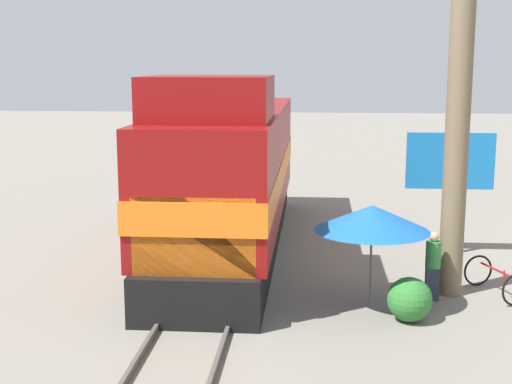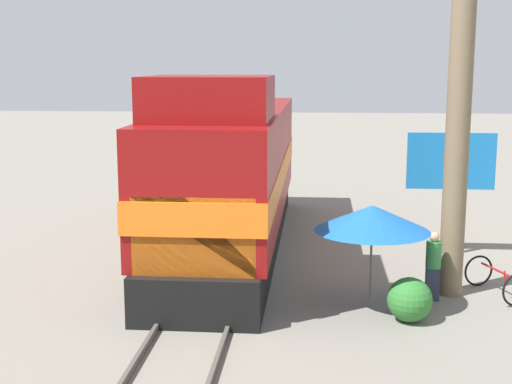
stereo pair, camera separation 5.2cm
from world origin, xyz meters
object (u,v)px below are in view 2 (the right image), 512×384
(locomotive, at_px, (230,176))
(utility_pole, at_px, (462,41))
(vendor_umbrella, at_px, (372,218))
(person_bystander, at_px, (433,264))
(billboard_sign, at_px, (451,166))
(bicycle, at_px, (497,280))

(locomotive, relative_size, utility_pole, 1.16)
(utility_pole, relative_size, vendor_umbrella, 4.60)
(vendor_umbrella, distance_m, person_bystander, 1.98)
(billboard_sign, distance_m, person_bystander, 4.40)
(locomotive, relative_size, bicycle, 7.63)
(utility_pole, relative_size, billboard_sign, 3.35)
(vendor_umbrella, height_order, billboard_sign, billboard_sign)
(bicycle, bearing_deg, locomotive, 132.36)
(locomotive, height_order, person_bystander, locomotive)
(person_bystander, relative_size, bicycle, 0.91)
(vendor_umbrella, bearing_deg, utility_pole, 31.14)
(person_bystander, height_order, bicycle, person_bystander)
(locomotive, bearing_deg, billboard_sign, 0.68)
(person_bystander, bearing_deg, utility_pole, 45.02)
(locomotive, xyz_separation_m, vendor_umbrella, (3.64, -4.56, -0.13))
(billboard_sign, relative_size, person_bystander, 2.16)
(person_bystander, bearing_deg, vendor_umbrella, -154.81)
(billboard_sign, xyz_separation_m, person_bystander, (-1.02, -3.95, -1.66))
(locomotive, bearing_deg, bicycle, -27.48)
(bicycle, bearing_deg, utility_pole, 156.99)
(utility_pole, distance_m, vendor_umbrella, 4.37)
(locomotive, relative_size, person_bystander, 8.38)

